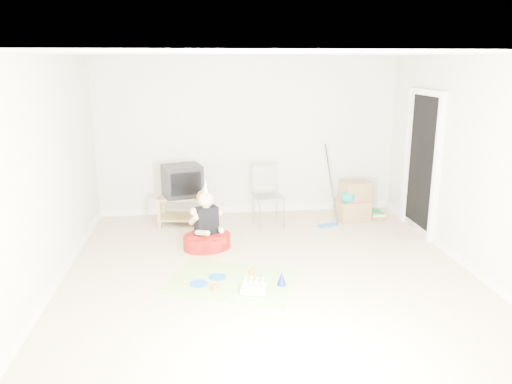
{
  "coord_description": "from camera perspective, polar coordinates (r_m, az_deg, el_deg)",
  "views": [
    {
      "loc": [
        -0.78,
        -5.73,
        2.53
      ],
      "look_at": [
        -0.1,
        0.4,
        0.9
      ],
      "focal_mm": 35.0,
      "sensor_mm": 36.0,
      "label": 1
    }
  ],
  "objects": [
    {
      "name": "crt_tv",
      "position": [
        7.88,
        -8.44,
        1.3
      ],
      "size": [
        0.68,
        0.61,
        0.49
      ],
      "primitive_type": "cube",
      "rotation": [
        0.0,
        0.0,
        0.28
      ],
      "color": "black",
      "rests_on": "tv_stand"
    },
    {
      "name": "orange_cup_near",
      "position": [
        6.13,
        -0.5,
        -9.14
      ],
      "size": [
        0.08,
        0.08,
        0.08
      ],
      "primitive_type": "cylinder",
      "rotation": [
        0.0,
        0.0,
        -0.17
      ],
      "color": "orange",
      "rests_on": "party_mat"
    },
    {
      "name": "ground",
      "position": [
        6.31,
        1.32,
        -8.83
      ],
      "size": [
        5.0,
        5.0,
        0.0
      ],
      "primitive_type": "plane",
      "color": "beige",
      "rests_on": "ground"
    },
    {
      "name": "blue_party_hat",
      "position": [
        5.86,
        2.95,
        -9.85
      ],
      "size": [
        0.12,
        0.12,
        0.16
      ],
      "primitive_type": "cone",
      "rotation": [
        0.0,
        0.0,
        -0.03
      ],
      "color": "#1824AE",
      "rests_on": "party_mat"
    },
    {
      "name": "book_pile",
      "position": [
        8.51,
        13.54,
        -2.5
      ],
      "size": [
        0.3,
        0.35,
        0.13
      ],
      "color": "#287936",
      "rests_on": "ground"
    },
    {
      "name": "tv_stand",
      "position": [
        7.99,
        -8.32,
        -1.75
      ],
      "size": [
        0.81,
        0.57,
        0.47
      ],
      "color": "#9B7A46",
      "rests_on": "ground"
    },
    {
      "name": "party_mat",
      "position": [
        5.99,
        -2.77,
        -10.17
      ],
      "size": [
        1.76,
        1.53,
        0.01
      ],
      "primitive_type": "cube",
      "rotation": [
        0.0,
        0.0,
        -0.37
      ],
      "color": "#FF3593",
      "rests_on": "ground"
    },
    {
      "name": "folding_chair",
      "position": [
        7.78,
        1.44,
        -0.56
      ],
      "size": [
        0.5,
        0.48,
        0.97
      ],
      "color": "gray",
      "rests_on": "ground"
    },
    {
      "name": "cardboard_boxes",
      "position": [
        8.27,
        11.03,
        -1.07
      ],
      "size": [
        0.58,
        0.49,
        0.64
      ],
      "color": "#9D774C",
      "rests_on": "ground"
    },
    {
      "name": "birthday_cake",
      "position": [
        5.71,
        -0.23,
        -11.06
      ],
      "size": [
        0.33,
        0.29,
        0.14
      ],
      "color": "white",
      "rests_on": "party_mat"
    },
    {
      "name": "blue_plate_near",
      "position": [
        6.09,
        -4.43,
        -9.66
      ],
      "size": [
        0.27,
        0.27,
        0.01
      ],
      "primitive_type": "cylinder",
      "rotation": [
        0.0,
        0.0,
        -0.39
      ],
      "color": "#1660B4",
      "rests_on": "party_mat"
    },
    {
      "name": "doorway_recess",
      "position": [
        7.81,
        18.5,
        2.91
      ],
      "size": [
        0.02,
        0.9,
        2.05
      ],
      "primitive_type": "cube",
      "color": "black",
      "rests_on": "ground"
    },
    {
      "name": "seated_woman",
      "position": [
        6.97,
        -5.64,
        -4.72
      ],
      "size": [
        0.89,
        0.89,
        0.97
      ],
      "color": "#9A150E",
      "rests_on": "ground"
    },
    {
      "name": "blue_plate_far",
      "position": [
        5.94,
        -6.57,
        -10.38
      ],
      "size": [
        0.27,
        0.27,
        0.01
      ],
      "primitive_type": "cylinder",
      "rotation": [
        0.0,
        0.0,
        -0.34
      ],
      "color": "#1660B4",
      "rests_on": "party_mat"
    },
    {
      "name": "orange_cup_far",
      "position": [
        5.77,
        -4.78,
        -10.79
      ],
      "size": [
        0.09,
        0.09,
        0.08
      ],
      "primitive_type": "cylinder",
      "rotation": [
        0.0,
        0.0,
        -0.36
      ],
      "color": "orange",
      "rests_on": "party_mat"
    },
    {
      "name": "floor_mop",
      "position": [
        7.88,
        8.3,
        -2.11
      ],
      "size": [
        0.33,
        0.39,
        1.25
      ],
      "color": "blue",
      "rests_on": "ground"
    }
  ]
}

